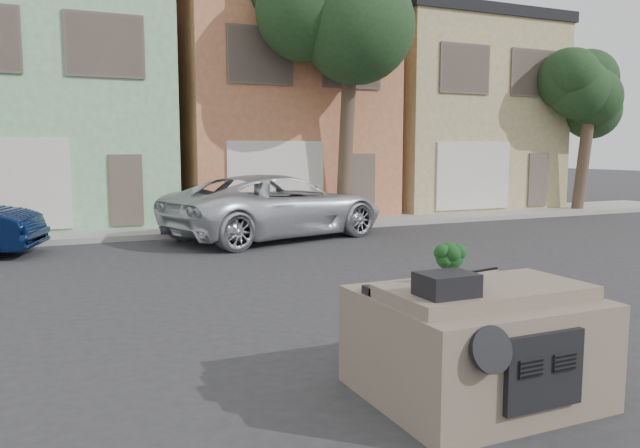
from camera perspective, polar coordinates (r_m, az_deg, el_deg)
ground_plane at (r=8.88m, az=1.62°, el=-8.70°), size 120.00×120.00×0.00m
sidewalk at (r=18.72m, az=-12.49°, el=-0.42°), size 40.00×3.00×0.15m
townhouse_mint at (r=22.25m, az=-23.89°, el=9.83°), size 7.20×8.20×7.55m
townhouse_tan at (r=23.55m, az=-5.03°, el=10.18°), size 7.20×8.20×7.55m
townhouse_beige at (r=26.96m, az=10.43°, el=9.66°), size 7.20×8.20×7.55m
silver_pickup at (r=16.93m, az=-3.91°, el=-1.28°), size 6.77×4.53×1.72m
tree_near at (r=19.65m, az=2.39°, el=12.27°), size 4.40×4.00×8.50m
tree_far at (r=25.64m, az=23.00°, el=7.66°), size 3.20×3.00×6.00m
car_dashboard at (r=6.26m, az=13.85°, el=-10.20°), size 2.00×1.80×1.12m
instrument_hump at (r=5.49m, az=11.50°, el=-5.43°), size 0.48×0.38×0.20m
wiper_arm at (r=6.59m, az=13.88°, el=-4.25°), size 0.69×0.15×0.02m
broccoli at (r=6.03m, az=11.75°, el=-3.40°), size 0.37×0.37×0.39m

